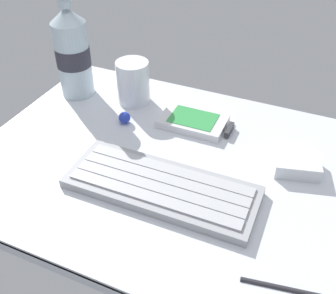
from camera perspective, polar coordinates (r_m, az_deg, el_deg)
ground_plane at (r=66.40cm, az=-0.08°, el=-2.81°), size 64.00×48.00×2.80cm
keyboard at (r=60.36cm, az=-0.95°, el=-5.65°), size 29.08×11.22×1.70cm
handheld_device at (r=73.80cm, az=4.07°, el=3.57°), size 12.86×7.72×1.50cm
juice_cup at (r=79.39cm, az=-4.99°, el=8.95°), size 6.40×6.40×8.50cm
water_bottle at (r=81.70cm, az=-13.44°, el=12.96°), size 6.73×6.73×20.80cm
charger_block at (r=66.76cm, az=17.85°, el=-2.32°), size 8.17×7.17×2.40cm
trackball_mouse at (r=74.54cm, az=-6.21°, el=4.17°), size 2.20×2.20×2.20cm
stylus_pen at (r=51.98cm, az=15.76°, el=-18.55°), size 9.49×2.26×0.70cm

